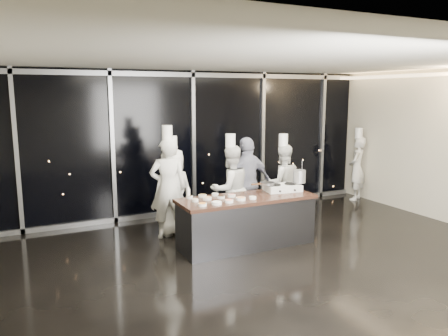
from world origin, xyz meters
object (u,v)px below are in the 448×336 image
object	(u,v)px
demo_counter	(246,221)
chef_side	(357,168)
stove	(283,188)
frying_pan	(267,183)
guest	(248,183)
stock_pot	(299,176)
chef_left	(173,191)
chef_far_left	(168,187)
chef_right	(282,183)
chef_center	(230,189)

from	to	relation	value
demo_counter	chef_side	world-z (taller)	chef_side
stove	frying_pan	world-z (taller)	frying_pan
guest	chef_side	world-z (taller)	guest
chef_side	stock_pot	bearing A→B (deg)	-4.81
frying_pan	chef_left	xyz separation A→B (m)	(-1.46, 1.03, -0.21)
stove	guest	distance (m)	0.87
stove	chef_far_left	size ratio (longest dim) A/B	0.33
demo_counter	stock_pot	world-z (taller)	stock_pot
chef_right	chef_side	bearing A→B (deg)	-151.36
stock_pot	chef_side	xyz separation A→B (m)	(3.04, 1.75, -0.33)
chef_right	chef_side	distance (m)	2.90
chef_left	chef_center	xyz separation A→B (m)	(1.06, -0.33, 0.01)
demo_counter	frying_pan	world-z (taller)	frying_pan
chef_center	demo_counter	bearing A→B (deg)	78.98
chef_far_left	demo_counter	bearing A→B (deg)	149.45
frying_pan	chef_left	world-z (taller)	chef_left
chef_far_left	chef_right	size ratio (longest dim) A/B	1.13
demo_counter	chef_left	distance (m)	1.58
demo_counter	chef_right	size ratio (longest dim) A/B	1.31
demo_counter	stock_pot	bearing A→B (deg)	3.28
frying_pan	chef_side	bearing A→B (deg)	31.95
stove	frying_pan	distance (m)	0.34
chef_center	frying_pan	bearing A→B (deg)	116.06
chef_far_left	chef_side	distance (m)	5.34
chef_side	chef_left	bearing A→B (deg)	-27.87
chef_far_left	frying_pan	bearing A→B (deg)	164.47
chef_left	guest	bearing A→B (deg)	160.02
stove	chef_side	bearing A→B (deg)	34.59
guest	frying_pan	bearing A→B (deg)	79.29
chef_side	chef_far_left	bearing A→B (deg)	-26.57
demo_counter	guest	distance (m)	1.18
stove	chef_right	xyz separation A→B (m)	(0.58, 0.89, -0.13)
frying_pan	chef_left	size ratio (longest dim) A/B	0.25
stock_pot	chef_side	distance (m)	3.52
guest	chef_right	distance (m)	0.89
stove	stock_pot	world-z (taller)	stock_pot
chef_far_left	chef_right	bearing A→B (deg)	-167.45
chef_left	chef_far_left	bearing A→B (deg)	35.07
chef_far_left	guest	bearing A→B (deg)	-170.55
stock_pot	frying_pan	bearing A→B (deg)	171.37
chef_far_left	stock_pot	bearing A→B (deg)	169.86
stock_pot	chef_center	distance (m)	1.35
stock_pot	chef_right	bearing A→B (deg)	75.06
demo_counter	chef_side	distance (m)	4.59
frying_pan	chef_center	size ratio (longest dim) A/B	0.25
demo_counter	chef_side	size ratio (longest dim) A/B	1.33
chef_right	demo_counter	bearing A→B (deg)	48.10
demo_counter	stove	world-z (taller)	stove
chef_center	chef_left	bearing A→B (deg)	-20.94
chef_far_left	guest	size ratio (longest dim) A/B	1.15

